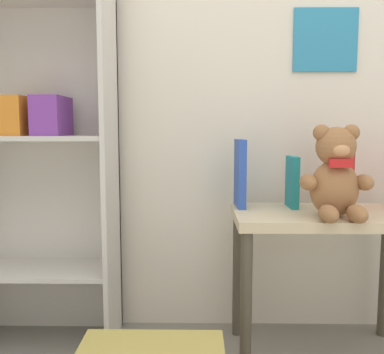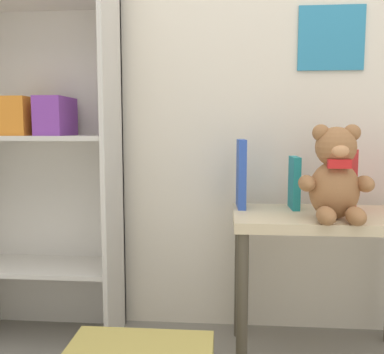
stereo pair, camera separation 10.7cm
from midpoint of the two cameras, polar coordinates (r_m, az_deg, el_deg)
name	(u,v)px [view 2 (the right image)]	position (r m, az deg, el deg)	size (l,w,h in m)	color
wall_back	(287,31)	(1.90, 14.25, 18.32)	(4.80, 0.07, 2.50)	silver
bookshelf_side	(45,117)	(1.81, -17.43, 7.58)	(0.59, 0.28, 1.64)	beige
display_table	(325,239)	(1.65, 19.15, -7.78)	(0.66, 0.38, 0.55)	beige
teddy_bear	(336,177)	(1.51, 20.54, 0.03)	(0.24, 0.22, 0.32)	#99663D
book_standing_blue	(241,174)	(1.66, 8.42, 0.44)	(0.03, 0.15, 0.26)	#2D51B7
book_standing_teal	(294,183)	(1.68, 15.27, -0.75)	(0.03, 0.12, 0.20)	teal
book_standing_red	(349,179)	(1.72, 21.93, -0.31)	(0.03, 0.13, 0.23)	red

